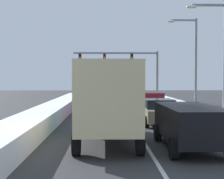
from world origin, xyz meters
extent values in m
plane|color=#333335|center=(0.00, 14.47, 0.00)|extent=(120.00, 120.00, 0.00)
cube|color=silver|center=(0.00, 18.09, 0.00)|extent=(0.14, 39.80, 0.01)
cube|color=white|center=(5.30, 18.09, 0.31)|extent=(1.20, 39.80, 0.62)
cube|color=white|center=(-5.30, 18.09, 0.45)|extent=(1.86, 39.80, 0.91)
cube|color=black|center=(1.59, 7.48, 1.04)|extent=(1.95, 4.90, 1.25)
cube|color=black|center=(1.59, 5.07, 1.32)|extent=(1.56, 0.06, 0.55)
cube|color=red|center=(0.81, 5.08, 0.94)|extent=(0.20, 0.08, 0.28)
cylinder|color=black|center=(0.63, 9.18, 0.37)|extent=(0.25, 0.74, 0.74)
cylinder|color=black|center=(2.54, 9.18, 0.37)|extent=(0.25, 0.74, 0.74)
cylinder|color=black|center=(0.63, 5.78, 0.37)|extent=(0.25, 0.74, 0.74)
cube|color=#937F60|center=(1.53, 14.58, 0.63)|extent=(1.82, 4.50, 0.70)
cube|color=black|center=(1.53, 14.43, 1.23)|extent=(1.64, 2.20, 0.55)
cube|color=red|center=(0.84, 12.38, 0.75)|extent=(0.24, 0.08, 0.14)
cube|color=red|center=(2.23, 12.38, 0.75)|extent=(0.24, 0.08, 0.14)
cylinder|color=black|center=(0.64, 16.13, 0.33)|extent=(0.22, 0.66, 0.66)
cylinder|color=black|center=(2.42, 16.13, 0.33)|extent=(0.22, 0.66, 0.66)
cylinder|color=black|center=(0.64, 13.03, 0.33)|extent=(0.22, 0.66, 0.66)
cylinder|color=black|center=(2.42, 13.03, 0.33)|extent=(0.22, 0.66, 0.66)
cube|color=maroon|center=(1.74, 21.40, 1.04)|extent=(1.95, 4.90, 1.25)
cube|color=black|center=(1.74, 18.99, 1.32)|extent=(1.56, 0.06, 0.55)
cube|color=red|center=(0.96, 19.00, 0.94)|extent=(0.20, 0.08, 0.28)
cube|color=red|center=(2.52, 19.00, 0.94)|extent=(0.20, 0.08, 0.28)
cylinder|color=black|center=(0.79, 23.10, 0.37)|extent=(0.25, 0.74, 0.74)
cylinder|color=black|center=(2.70, 23.10, 0.37)|extent=(0.25, 0.74, 0.74)
cylinder|color=black|center=(0.79, 19.70, 0.37)|extent=(0.25, 0.74, 0.74)
cylinder|color=black|center=(2.70, 19.70, 0.37)|extent=(0.25, 0.74, 0.74)
cube|color=#1E5633|center=(-1.55, 11.50, 1.56)|extent=(2.35, 2.20, 2.00)
cube|color=#D1C18C|center=(-1.55, 7.90, 2.06)|extent=(2.35, 5.00, 2.60)
cylinder|color=black|center=(-2.68, 11.80, 0.46)|extent=(0.28, 0.92, 0.92)
cylinder|color=black|center=(-0.43, 11.80, 0.46)|extent=(0.28, 0.92, 0.92)
cylinder|color=black|center=(-2.68, 6.40, 0.46)|extent=(0.28, 0.92, 0.92)
cylinder|color=black|center=(-0.43, 6.40, 0.46)|extent=(0.28, 0.92, 0.92)
cube|color=maroon|center=(-1.70, 17.49, 0.63)|extent=(1.82, 4.50, 0.70)
cube|color=black|center=(-1.70, 17.34, 1.23)|extent=(1.64, 2.20, 0.55)
cube|color=red|center=(-2.39, 15.29, 0.75)|extent=(0.24, 0.08, 0.14)
cube|color=red|center=(-1.01, 15.29, 0.75)|extent=(0.24, 0.08, 0.14)
cylinder|color=black|center=(-2.59, 19.04, 0.33)|extent=(0.22, 0.66, 0.66)
cylinder|color=black|center=(-0.81, 19.04, 0.33)|extent=(0.22, 0.66, 0.66)
cylinder|color=black|center=(-2.59, 15.94, 0.33)|extent=(0.22, 0.66, 0.66)
cylinder|color=black|center=(-0.81, 15.94, 0.33)|extent=(0.22, 0.66, 0.66)
cube|color=navy|center=(-1.86, 24.01, 1.04)|extent=(1.95, 4.90, 1.25)
cube|color=black|center=(-1.86, 21.60, 1.32)|extent=(1.56, 0.06, 0.55)
cube|color=red|center=(-2.64, 21.61, 0.94)|extent=(0.20, 0.08, 0.28)
cube|color=red|center=(-1.08, 21.61, 0.94)|extent=(0.20, 0.08, 0.28)
cylinder|color=black|center=(-2.81, 25.71, 0.37)|extent=(0.25, 0.74, 0.74)
cylinder|color=black|center=(-0.90, 25.71, 0.37)|extent=(0.25, 0.74, 0.74)
cylinder|color=black|center=(-2.81, 22.31, 0.37)|extent=(0.25, 0.74, 0.74)
cylinder|color=black|center=(-0.90, 22.31, 0.37)|extent=(0.25, 0.74, 0.74)
cylinder|color=slate|center=(4.90, 36.18, 3.10)|extent=(0.28, 0.28, 6.20)
cube|color=slate|center=(-0.33, 36.18, 5.95)|extent=(10.46, 0.20, 0.20)
cube|color=black|center=(1.70, 36.18, 5.38)|extent=(0.34, 0.34, 0.95)
sphere|color=#4C0A0A|center=(1.70, 36.00, 5.66)|extent=(0.22, 0.22, 0.22)
sphere|color=#F2AD14|center=(1.70, 36.00, 5.38)|extent=(0.22, 0.22, 0.22)
sphere|color=#0C3819|center=(1.70, 36.00, 5.09)|extent=(0.22, 0.22, 0.22)
cube|color=black|center=(-1.70, 36.18, 5.38)|extent=(0.34, 0.34, 0.95)
sphere|color=#4C0A0A|center=(-1.70, 36.00, 5.66)|extent=(0.22, 0.22, 0.22)
sphere|color=#F2AD14|center=(-1.70, 36.00, 5.38)|extent=(0.22, 0.22, 0.22)
sphere|color=#0C3819|center=(-1.70, 36.00, 5.09)|extent=(0.22, 0.22, 0.22)
cube|color=black|center=(-4.76, 36.18, 5.38)|extent=(0.34, 0.34, 0.95)
sphere|color=#4C0A0A|center=(-4.76, 36.00, 5.66)|extent=(0.22, 0.22, 0.22)
sphere|color=#F2AD14|center=(-4.76, 36.00, 5.38)|extent=(0.22, 0.22, 0.22)
sphere|color=#0C3819|center=(-4.76, 36.00, 5.09)|extent=(0.22, 0.22, 0.22)
cube|color=gray|center=(5.06, 16.28, 7.50)|extent=(2.20, 0.14, 0.14)
ellipsoid|color=#EAE5C6|center=(3.96, 16.28, 7.40)|extent=(0.70, 0.36, 0.24)
cylinder|color=gray|center=(6.25, 23.52, 3.98)|extent=(0.22, 0.22, 7.96)
cube|color=gray|center=(5.15, 23.52, 7.81)|extent=(2.20, 0.14, 0.14)
ellipsoid|color=#EAE5C6|center=(4.05, 23.52, 7.71)|extent=(0.70, 0.36, 0.24)
camera|label=1|loc=(-1.68, -5.19, 2.70)|focal=53.12mm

